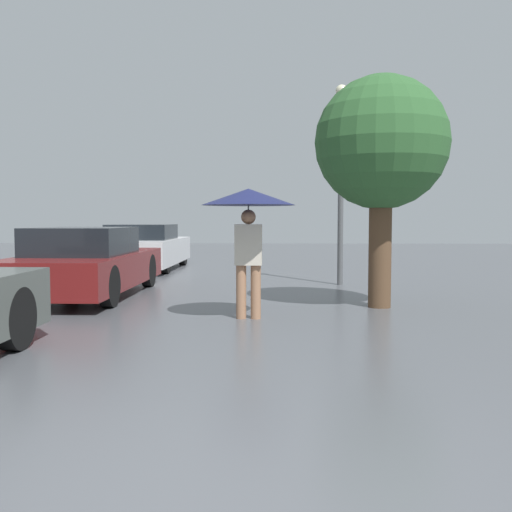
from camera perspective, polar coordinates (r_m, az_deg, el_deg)
name	(u,v)px	position (r m, az deg, el deg)	size (l,w,h in m)	color
ground_plane	(221,507)	(3.00, -3.49, -23.76)	(60.00, 60.00, 0.00)	#4C4F54
pedestrian	(248,208)	(7.87, -0.77, 4.81)	(1.30, 1.30, 1.80)	#9E7051
parked_car_middle	(86,264)	(10.71, -16.60, -0.73)	(1.79, 4.46, 1.24)	maroon
parked_car_farthest	(144,248)	(16.08, -11.11, 0.80)	(1.88, 4.40, 1.24)	silver
tree	(381,145)	(9.18, 12.43, 10.76)	(2.07, 2.07, 3.60)	brown
street_lamp	(341,169)	(12.17, 8.49, 8.62)	(0.25, 0.25, 4.17)	#515456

